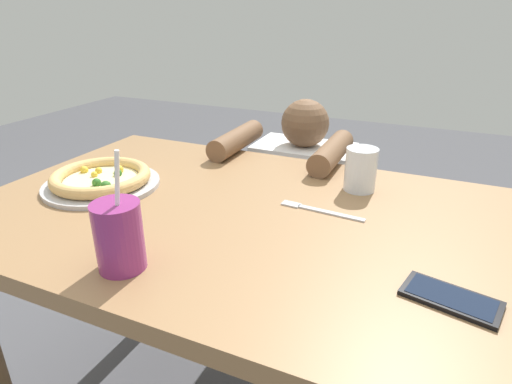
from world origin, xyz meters
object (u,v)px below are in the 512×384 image
at_px(water_cup_clear, 361,169).
at_px(cell_phone, 451,298).
at_px(pizza_near, 101,179).
at_px(fork, 318,210).
at_px(drink_cup_colored, 119,236).
at_px(diner_seated, 300,222).

xyz_separation_m(water_cup_clear, cell_phone, (0.23, -0.40, -0.05)).
height_order(pizza_near, fork, pizza_near).
height_order(drink_cup_colored, diner_seated, drink_cup_colored).
bearing_deg(pizza_near, fork, 9.27).
bearing_deg(fork, drink_cup_colored, -124.64).
bearing_deg(fork, cell_phone, -38.42).
xyz_separation_m(pizza_near, fork, (0.56, 0.09, -0.02)).
distance_m(fork, diner_seated, 0.69).
relative_size(pizza_near, water_cup_clear, 2.68).
relative_size(water_cup_clear, cell_phone, 0.69).
relative_size(drink_cup_colored, diner_seated, 0.25).
distance_m(water_cup_clear, diner_seated, 0.62).
distance_m(drink_cup_colored, diner_seated, 1.01).
xyz_separation_m(fork, cell_phone, (0.29, -0.23, 0.00)).
relative_size(cell_phone, diner_seated, 0.18).
relative_size(fork, cell_phone, 1.25).
bearing_deg(drink_cup_colored, fork, 55.36).
bearing_deg(drink_cup_colored, cell_phone, 14.31).
bearing_deg(pizza_near, water_cup_clear, 22.43).
relative_size(pizza_near, drink_cup_colored, 1.32).
bearing_deg(diner_seated, pizza_near, -118.04).
height_order(drink_cup_colored, cell_phone, drink_cup_colored).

